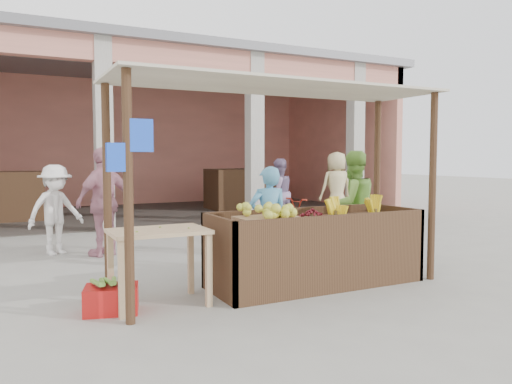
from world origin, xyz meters
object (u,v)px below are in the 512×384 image
side_table (159,243)px  motorcycle (276,223)px  fruit_stall (315,252)px  red_crate (111,299)px  vendor_green (353,202)px  vendor_blue (268,217)px

side_table → motorcycle: bearing=40.4°
fruit_stall → motorcycle: (0.72, 2.27, 0.04)m
fruit_stall → red_crate: 2.46m
red_crate → motorcycle: (3.16, 2.29, 0.31)m
side_table → motorcycle: motorcycle is taller
fruit_stall → vendor_green: 1.77m
side_table → vendor_green: bearing=17.4°
red_crate → vendor_green: 4.01m
red_crate → fruit_stall: bearing=15.7°
vendor_blue → red_crate: bearing=29.6°
vendor_blue → motorcycle: bearing=-112.0°
fruit_stall → vendor_blue: 0.86m
side_table → red_crate: 0.73m
red_crate → vendor_green: (3.80, 1.06, 0.73)m
vendor_green → fruit_stall: bearing=42.8°
red_crate → vendor_blue: (2.19, 0.76, 0.63)m
side_table → red_crate: size_ratio=1.92×
red_crate → vendor_blue: vendor_blue is taller
fruit_stall → vendor_green: bearing=37.4°
vendor_blue → motorcycle: 1.85m
red_crate → vendor_green: bearing=30.8°
side_table → red_crate: bearing=-176.7°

